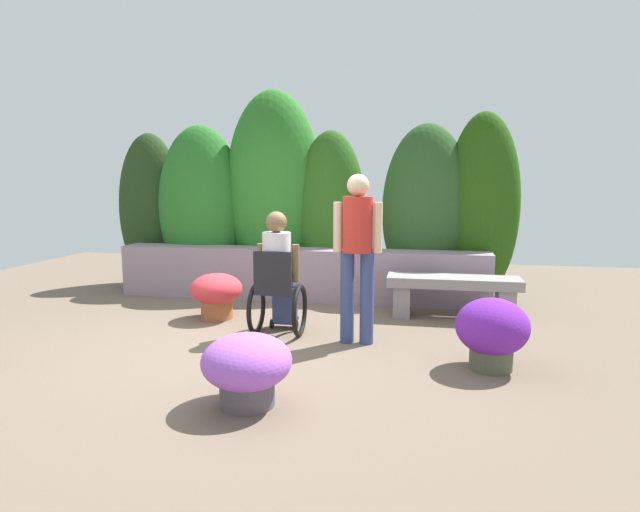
{
  "coord_description": "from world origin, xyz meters",
  "views": [
    {
      "loc": [
        1.67,
        -4.94,
        1.66
      ],
      "look_at": [
        0.6,
        0.58,
        0.85
      ],
      "focal_mm": 30.02,
      "sensor_mm": 36.0,
      "label": 1
    }
  ],
  "objects_px": {
    "stone_bench": "(453,290)",
    "flower_pot_purple_near": "(247,367)",
    "person_standing_companion": "(357,247)",
    "flower_pot_small_foreground": "(216,293)",
    "flower_pot_terracotta_by_wall": "(492,331)",
    "person_in_wheelchair": "(278,277)"
  },
  "relations": [
    {
      "from": "stone_bench",
      "to": "flower_pot_small_foreground",
      "type": "xyz_separation_m",
      "value": [
        -2.78,
        -0.56,
        -0.03
      ]
    },
    {
      "from": "person_standing_companion",
      "to": "flower_pot_purple_near",
      "type": "bearing_deg",
      "value": -93.41
    },
    {
      "from": "stone_bench",
      "to": "flower_pot_small_foreground",
      "type": "height_order",
      "value": "flower_pot_small_foreground"
    },
    {
      "from": "flower_pot_purple_near",
      "to": "flower_pot_small_foreground",
      "type": "distance_m",
      "value": 2.6
    },
    {
      "from": "person_in_wheelchair",
      "to": "flower_pot_small_foreground",
      "type": "xyz_separation_m",
      "value": [
        -0.91,
        0.49,
        -0.31
      ]
    },
    {
      "from": "person_in_wheelchair",
      "to": "flower_pot_terracotta_by_wall",
      "type": "xyz_separation_m",
      "value": [
        2.12,
        -0.68,
        -0.28
      ]
    },
    {
      "from": "stone_bench",
      "to": "person_in_wheelchair",
      "type": "height_order",
      "value": "person_in_wheelchair"
    },
    {
      "from": "person_in_wheelchair",
      "to": "flower_pot_purple_near",
      "type": "height_order",
      "value": "person_in_wheelchair"
    },
    {
      "from": "person_in_wheelchair",
      "to": "flower_pot_purple_near",
      "type": "bearing_deg",
      "value": -84.35
    },
    {
      "from": "person_standing_companion",
      "to": "flower_pot_terracotta_by_wall",
      "type": "height_order",
      "value": "person_standing_companion"
    },
    {
      "from": "flower_pot_terracotta_by_wall",
      "to": "flower_pot_small_foreground",
      "type": "height_order",
      "value": "flower_pot_terracotta_by_wall"
    },
    {
      "from": "flower_pot_purple_near",
      "to": "flower_pot_small_foreground",
      "type": "relative_size",
      "value": 1.08
    },
    {
      "from": "person_standing_companion",
      "to": "flower_pot_purple_near",
      "type": "relative_size",
      "value": 2.56
    },
    {
      "from": "stone_bench",
      "to": "person_standing_companion",
      "type": "distance_m",
      "value": 1.7
    },
    {
      "from": "person_standing_companion",
      "to": "flower_pot_small_foreground",
      "type": "height_order",
      "value": "person_standing_companion"
    },
    {
      "from": "stone_bench",
      "to": "person_standing_companion",
      "type": "relative_size",
      "value": 0.91
    },
    {
      "from": "person_standing_companion",
      "to": "flower_pot_terracotta_by_wall",
      "type": "xyz_separation_m",
      "value": [
        1.26,
        -0.54,
        -0.65
      ]
    },
    {
      "from": "flower_pot_terracotta_by_wall",
      "to": "person_in_wheelchair",
      "type": "bearing_deg",
      "value": 162.12
    },
    {
      "from": "flower_pot_terracotta_by_wall",
      "to": "stone_bench",
      "type": "bearing_deg",
      "value": 98.0
    },
    {
      "from": "stone_bench",
      "to": "flower_pot_purple_near",
      "type": "height_order",
      "value": "flower_pot_purple_near"
    },
    {
      "from": "flower_pot_purple_near",
      "to": "flower_pot_terracotta_by_wall",
      "type": "xyz_separation_m",
      "value": [
        1.86,
        1.14,
        0.05
      ]
    },
    {
      "from": "stone_bench",
      "to": "flower_pot_purple_near",
      "type": "xyz_separation_m",
      "value": [
        -1.61,
        -2.88,
        -0.04
      ]
    }
  ]
}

